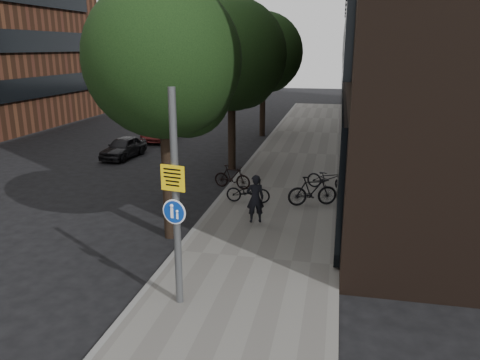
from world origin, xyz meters
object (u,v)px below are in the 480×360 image
(pedestrian, at_px, (255,199))
(parked_bike_facade_near, at_px, (328,178))
(parked_car_near, at_px, (124,147))
(signpost, at_px, (176,200))

(pedestrian, bearing_deg, parked_bike_facade_near, -137.17)
(parked_car_near, bearing_deg, signpost, -55.29)
(parked_car_near, bearing_deg, pedestrian, -39.06)
(pedestrian, relative_size, parked_car_near, 0.49)
(parked_bike_facade_near, bearing_deg, parked_car_near, 88.35)
(parked_bike_facade_near, bearing_deg, pedestrian, 170.76)
(signpost, xyz_separation_m, parked_bike_facade_near, (3.01, 9.44, -1.93))
(signpost, height_order, pedestrian, signpost)
(parked_bike_facade_near, distance_m, parked_car_near, 11.43)
(pedestrian, height_order, parked_car_near, pedestrian)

